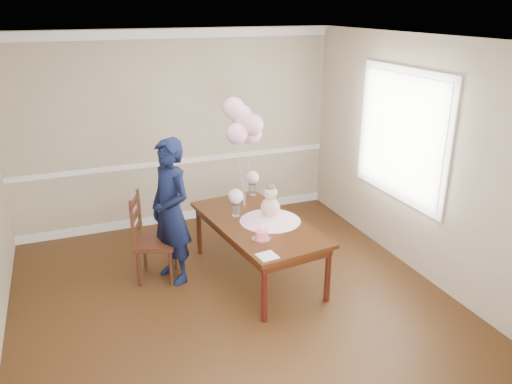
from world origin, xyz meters
name	(u,v)px	position (x,y,z in m)	size (l,w,h in m)	color
floor	(239,310)	(0.00, 0.00, 0.00)	(4.50, 5.00, 0.00)	black
ceiling	(235,40)	(0.00, 0.00, 2.70)	(4.50, 5.00, 0.02)	white
wall_back	(177,130)	(0.00, 2.50, 1.35)	(4.50, 0.02, 2.70)	tan
wall_front	(399,347)	(0.00, -2.50, 1.35)	(4.50, 0.02, 2.70)	tan
wall_right	(429,163)	(2.25, 0.00, 1.35)	(0.02, 5.00, 2.70)	tan
chair_rail_trim	(179,162)	(0.00, 2.49, 0.90)	(4.50, 0.02, 0.07)	white
crown_molding	(171,34)	(0.00, 2.49, 2.63)	(4.50, 0.02, 0.12)	white
baseboard_trim	(182,216)	(0.00, 2.49, 0.06)	(4.50, 0.02, 0.12)	white
window_frame	(401,135)	(2.23, 0.50, 1.55)	(0.02, 1.66, 1.56)	white
window_blinds	(400,135)	(2.21, 0.50, 1.55)	(0.01, 1.50, 1.40)	silver
dining_table_top	(258,223)	(0.45, 0.61, 0.66)	(0.91, 1.82, 0.05)	black
table_apron	(258,229)	(0.45, 0.61, 0.59)	(0.82, 1.73, 0.09)	black
table_leg_fl	(265,293)	(0.18, -0.27, 0.32)	(0.06, 0.06, 0.64)	black
table_leg_fr	(328,275)	(0.94, -0.18, 0.32)	(0.06, 0.06, 0.64)	black
table_leg_bl	(199,230)	(-0.03, 1.39, 0.32)	(0.06, 0.06, 0.64)	black
table_leg_br	(252,218)	(0.73, 1.49, 0.32)	(0.06, 0.06, 0.64)	black
baby_skirt	(270,217)	(0.60, 0.58, 0.73)	(0.69, 0.69, 0.09)	#FFBBDE
baby_torso	(270,207)	(0.60, 0.58, 0.85)	(0.22, 0.22, 0.22)	pink
baby_head	(270,193)	(0.60, 0.58, 1.02)	(0.15, 0.15, 0.15)	beige
baby_hair	(270,188)	(0.60, 0.58, 1.08)	(0.11, 0.11, 0.11)	brown
cake_platter	(261,239)	(0.32, 0.18, 0.69)	(0.20, 0.20, 0.01)	#B7B7BB
birthday_cake	(261,234)	(0.32, 0.18, 0.74)	(0.14, 0.14, 0.09)	#FF5085
cake_flower_a	(261,229)	(0.32, 0.18, 0.80)	(0.03, 0.03, 0.03)	white
cake_flower_b	(263,228)	(0.35, 0.20, 0.80)	(0.03, 0.03, 0.03)	white
rose_vase_near	(236,210)	(0.28, 0.86, 0.76)	(0.09, 0.09, 0.15)	silver
roses_near	(236,196)	(0.28, 0.86, 0.92)	(0.17, 0.17, 0.17)	silver
rose_vase_far	(252,189)	(0.70, 1.42, 0.76)	(0.09, 0.09, 0.15)	white
roses_far	(252,177)	(0.70, 1.42, 0.92)	(0.17, 0.17, 0.17)	silver
napkin	(267,256)	(0.23, -0.20, 0.69)	(0.18, 0.18, 0.01)	silver
balloon_weight	(244,205)	(0.48, 1.12, 0.69)	(0.04, 0.04, 0.02)	silver
balloon_a	(237,133)	(0.39, 1.10, 1.60)	(0.26, 0.26, 0.26)	#FFB4DA
balloon_b	(253,125)	(0.58, 1.08, 1.69)	(0.26, 0.26, 0.26)	#EBA6C9
balloon_c	(241,115)	(0.49, 1.21, 1.78)	(0.26, 0.26, 0.26)	#F4ACC8
balloon_d	(234,108)	(0.40, 1.22, 1.87)	(0.26, 0.26, 0.26)	#FFB4D4
balloon_e	(251,134)	(0.61, 1.21, 1.55)	(0.26, 0.26, 0.26)	#FFB4D0
balloon_ribbon_a	(241,176)	(0.44, 1.11, 1.08)	(0.00, 0.00, 0.77)	white
balloon_ribbon_b	(248,171)	(0.53, 1.10, 1.12)	(0.00, 0.00, 0.86)	silver
balloon_ribbon_c	(243,167)	(0.49, 1.16, 1.17)	(0.00, 0.00, 0.95)	white
balloon_ribbon_d	(239,163)	(0.44, 1.17, 1.21)	(0.00, 0.00, 1.04)	white
balloon_ribbon_e	(248,175)	(0.55, 1.16, 1.05)	(0.00, 0.00, 0.72)	silver
dining_chair_seat	(156,242)	(-0.64, 0.97, 0.46)	(0.45, 0.45, 0.05)	#38180F
chair_leg_fl	(138,269)	(-0.88, 0.87, 0.22)	(0.04, 0.04, 0.44)	#34150E
chair_leg_fr	(171,268)	(-0.54, 0.74, 0.22)	(0.04, 0.04, 0.44)	black
chair_leg_bl	(145,253)	(-0.75, 1.21, 0.22)	(0.04, 0.04, 0.44)	#321B0D
chair_leg_br	(175,253)	(-0.41, 1.08, 0.22)	(0.04, 0.04, 0.44)	#3C1A10
chair_back_post_l	(132,225)	(-0.90, 0.87, 0.75)	(0.04, 0.04, 0.57)	#3C1C10
chair_back_post_r	(139,212)	(-0.77, 1.22, 0.75)	(0.04, 0.04, 0.57)	#3D2310
chair_slat_low	(137,228)	(-0.83, 1.04, 0.63)	(0.03, 0.40, 0.05)	#3A1D10
chair_slat_mid	(136,215)	(-0.83, 1.04, 0.79)	(0.03, 0.40, 0.05)	#391D0F
chair_slat_top	(134,202)	(-0.83, 1.04, 0.95)	(0.03, 0.40, 0.05)	#36110E
woman	(171,212)	(-0.47, 0.90, 0.83)	(0.61, 0.40, 1.67)	black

